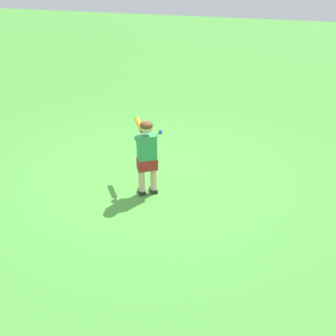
# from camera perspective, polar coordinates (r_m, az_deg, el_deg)

# --- Properties ---
(ground_plane) EXTENTS (40.00, 40.00, 0.00)m
(ground_plane) POSITION_cam_1_polar(r_m,az_deg,el_deg) (5.99, -2.34, -0.97)
(ground_plane) COLOR #479338
(child_batter) EXTENTS (0.70, 0.55, 1.08)m
(child_batter) POSITION_cam_1_polar(r_m,az_deg,el_deg) (5.24, -3.18, 2.60)
(child_batter) COLOR #232328
(child_batter) RESTS_ON ground
(play_ball_center_lawn) EXTENTS (0.07, 0.07, 0.07)m
(play_ball_center_lawn) POSITION_cam_1_polar(r_m,az_deg,el_deg) (7.46, -1.09, 5.36)
(play_ball_center_lawn) COLOR blue
(play_ball_center_lawn) RESTS_ON ground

